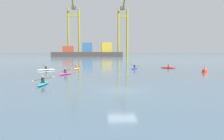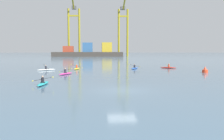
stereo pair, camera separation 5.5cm
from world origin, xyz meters
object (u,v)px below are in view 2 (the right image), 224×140
at_px(container_barge, 89,52).
at_px(kayak_blue, 135,68).
at_px(kayak_white, 46,69).
at_px(gantry_crane_west, 74,25).
at_px(kayak_yellow, 77,68).
at_px(kayak_magenta, 66,73).
at_px(kayak_teal, 43,83).
at_px(kayak_red, 168,67).
at_px(channel_buoy, 205,70).
at_px(gantry_crane_west_mid, 123,25).

xyz_separation_m(container_barge, kayak_blue, (11.12, -99.33, -2.46)).
xyz_separation_m(container_barge, kayak_white, (-4.95, -101.95, -2.46)).
bearing_deg(gantry_crane_west, kayak_yellow, -85.11).
height_order(container_barge, kayak_magenta, container_barge).
bearing_deg(kayak_white, gantry_crane_west, 92.19).
distance_m(kayak_teal, kayak_red, 30.07).
bearing_deg(kayak_blue, channel_buoy, -41.45).
relative_size(kayak_yellow, kayak_magenta, 1.04).
xyz_separation_m(kayak_blue, kayak_teal, (-12.83, -21.48, 0.00)).
bearing_deg(kayak_red, kayak_teal, -130.98).
bearing_deg(kayak_blue, gantry_crane_west_mid, 84.70).
height_order(kayak_red, kayak_white, kayak_white).
height_order(channel_buoy, kayak_red, channel_buoy).
bearing_deg(kayak_yellow, kayak_teal, -95.22).
bearing_deg(gantry_crane_west, channel_buoy, -75.77).
xyz_separation_m(kayak_teal, kayak_red, (19.72, 22.70, 0.00)).
bearing_deg(kayak_white, kayak_magenta, -61.63).
bearing_deg(kayak_magenta, kayak_teal, -95.31).
height_order(channel_buoy, kayak_white, kayak_white).
distance_m(gantry_crane_west_mid, kayak_white, 114.69).
distance_m(kayak_teal, kayak_magenta, 11.03).
relative_size(kayak_blue, kayak_teal, 0.96).
distance_m(gantry_crane_west, kayak_yellow, 112.96).
distance_m(kayak_yellow, kayak_teal, 21.15).
bearing_deg(kayak_white, kayak_teal, -80.27).
xyz_separation_m(kayak_blue, kayak_white, (-16.07, -2.62, 0.00)).
height_order(kayak_yellow, kayak_teal, kayak_yellow).
relative_size(gantry_crane_west_mid, kayak_red, 12.25).
bearing_deg(kayak_teal, kayak_red, 49.02).
height_order(kayak_yellow, kayak_magenta, kayak_yellow).
height_order(channel_buoy, kayak_yellow, channel_buoy).
relative_size(container_barge, kayak_teal, 11.75).
height_order(gantry_crane_west, gantry_crane_west_mid, gantry_crane_west).
relative_size(kayak_teal, kayak_magenta, 1.04).
bearing_deg(container_barge, kayak_red, -79.60).
bearing_deg(gantry_crane_west_mid, container_barge, -158.88).
relative_size(kayak_blue, kayak_white, 1.05).
height_order(kayak_blue, kayak_red, same).
relative_size(container_barge, kayak_magenta, 12.16).
relative_size(kayak_blue, kayak_magenta, 0.99).
bearing_deg(container_barge, channel_buoy, -79.02).
xyz_separation_m(channel_buoy, kayak_blue, (-9.85, 8.70, -0.19)).
height_order(gantry_crane_west_mid, kayak_white, gantry_crane_west_mid).
distance_m(channel_buoy, kayak_red, 10.36).
height_order(container_barge, gantry_crane_west_mid, gantry_crane_west_mid).
distance_m(container_barge, kayak_yellow, 99.79).
bearing_deg(kayak_yellow, kayak_white, -156.96).
bearing_deg(kayak_blue, kayak_magenta, -138.37).
xyz_separation_m(kayak_yellow, kayak_magenta, (-0.90, -10.08, 0.00)).
distance_m(kayak_blue, kayak_red, 7.00).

